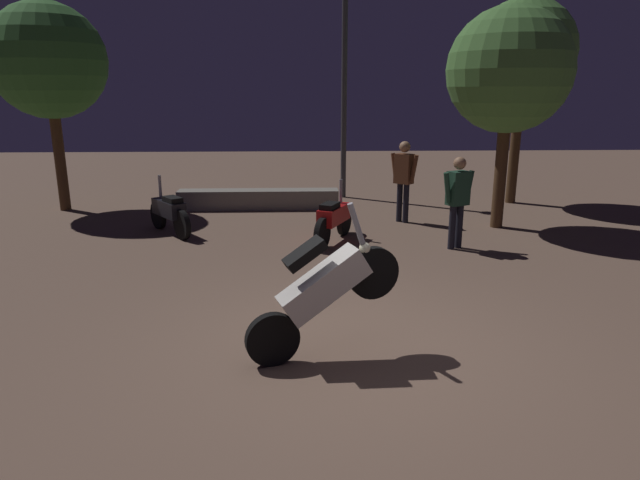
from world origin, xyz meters
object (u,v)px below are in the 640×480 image
motorcycle_white_foreground (323,290)px  person_bystander_far (404,174)px  motorcycle_red_parked_right (334,218)px  motorcycle_black_parked_left (169,212)px  streetlamp_near (344,65)px  person_rider_beside (458,195)px

motorcycle_white_foreground → person_bystander_far: bearing=54.7°
person_bystander_far → motorcycle_red_parked_right: bearing=177.9°
motorcycle_black_parked_left → streetlamp_near: (3.66, 3.72, 2.88)m
motorcycle_red_parked_right → streetlamp_near: streetlamp_near is taller
person_bystander_far → streetlamp_near: bearing=63.2°
motorcycle_red_parked_right → streetlamp_near: (0.52, 4.41, 2.88)m
motorcycle_white_foreground → person_rider_beside: 4.76m
motorcycle_white_foreground → person_rider_beside: size_ratio=1.01×
person_rider_beside → person_bystander_far: size_ratio=0.95×
motorcycle_white_foreground → motorcycle_red_parked_right: motorcycle_white_foreground is taller
person_rider_beside → motorcycle_white_foreground: bearing=122.8°
person_rider_beside → streetlamp_near: (-1.60, 4.93, 2.35)m
motorcycle_white_foreground → person_rider_beside: bearing=40.5°
motorcycle_white_foreground → person_bystander_far: (1.94, 6.10, 0.27)m
motorcycle_white_foreground → motorcycle_red_parked_right: size_ratio=1.06×
motorcycle_red_parked_right → person_bystander_far: size_ratio=0.91×
motorcycle_black_parked_left → streetlamp_near: streetlamp_near is taller
motorcycle_black_parked_left → streetlamp_near: bearing=-80.9°
motorcycle_black_parked_left → person_bystander_far: size_ratio=0.82×
streetlamp_near → motorcycle_white_foreground: bearing=-95.8°
motorcycle_red_parked_right → person_bystander_far: bearing=-20.5°
motorcycle_red_parked_right → motorcycle_white_foreground: bearing=-159.9°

